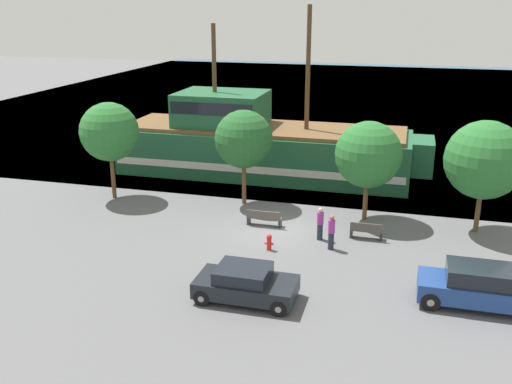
{
  "coord_description": "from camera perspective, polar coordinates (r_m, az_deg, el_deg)",
  "views": [
    {
      "loc": [
        6.06,
        -25.91,
        10.82
      ],
      "look_at": [
        -1.49,
        2.0,
        1.2
      ],
      "focal_mm": 40.0,
      "sensor_mm": 36.0,
      "label": 1
    }
  ],
  "objects": [
    {
      "name": "parked_car_curb_front",
      "position": [
        21.96,
        -1.07,
        -9.14
      ],
      "size": [
        3.83,
        1.98,
        1.34
      ],
      "color": "black",
      "rests_on": "ground_plane"
    },
    {
      "name": "water_surface",
      "position": [
        71.01,
        10.21,
        9.35
      ],
      "size": [
        80.0,
        80.0,
        0.0
      ],
      "primitive_type": "plane",
      "color": "#33566B",
      "rests_on": "ground"
    },
    {
      "name": "moored_boat_dockside",
      "position": [
        46.28,
        -8.29,
        5.44
      ],
      "size": [
        6.26,
        2.16,
        1.58
      ],
      "color": "#B7B2A8",
      "rests_on": "water_surface"
    },
    {
      "name": "pedestrian_walking_near",
      "position": [
        27.37,
        6.43,
        -3.15
      ],
      "size": [
        0.32,
        0.32,
        1.62
      ],
      "color": "#232838",
      "rests_on": "ground_plane"
    },
    {
      "name": "fire_hydrant",
      "position": [
        26.23,
        1.32,
        -4.98
      ],
      "size": [
        0.42,
        0.25,
        0.76
      ],
      "color": "red",
      "rests_on": "ground_plane"
    },
    {
      "name": "tree_row_east",
      "position": [
        33.29,
        -14.45,
        5.83
      ],
      "size": [
        3.32,
        3.32,
        5.58
      ],
      "color": "brown",
      "rests_on": "ground_plane"
    },
    {
      "name": "parked_car_curb_mid",
      "position": [
        23.03,
        21.71,
        -8.84
      ],
      "size": [
        4.72,
        1.84,
        1.6
      ],
      "color": "navy",
      "rests_on": "ground_plane"
    },
    {
      "name": "tree_row_midwest",
      "position": [
        29.46,
        11.16,
        3.68
      ],
      "size": [
        3.4,
        3.4,
        5.22
      ],
      "color": "brown",
      "rests_on": "ground_plane"
    },
    {
      "name": "tree_row_west",
      "position": [
        29.38,
        21.89,
        2.98
      ],
      "size": [
        3.79,
        3.79,
        5.58
      ],
      "color": "brown",
      "rests_on": "ground_plane"
    },
    {
      "name": "ground_plane",
      "position": [
        28.73,
        1.84,
        -3.74
      ],
      "size": [
        160.0,
        160.0,
        0.0
      ],
      "primitive_type": "plane",
      "color": "#5B5B5E"
    },
    {
      "name": "bench_promenade_west",
      "position": [
        28.96,
        0.81,
        -2.6
      ],
      "size": [
        1.77,
        0.45,
        0.85
      ],
      "color": "#4C4742",
      "rests_on": "ground_plane"
    },
    {
      "name": "tree_row_mideast",
      "position": [
        31.34,
        -1.24,
        5.29
      ],
      "size": [
        3.21,
        3.21,
        5.33
      ],
      "color": "brown",
      "rests_on": "ground_plane"
    },
    {
      "name": "pedestrian_walking_far",
      "position": [
        26.38,
        7.54,
        -4.01
      ],
      "size": [
        0.32,
        0.32,
        1.66
      ],
      "color": "#232838",
      "rests_on": "ground_plane"
    },
    {
      "name": "pirate_ship",
      "position": [
        37.56,
        0.37,
        4.77
      ],
      "size": [
        20.12,
        5.56,
        10.74
      ],
      "color": "#1E5633",
      "rests_on": "water_surface"
    },
    {
      "name": "bench_promenade_east",
      "position": [
        27.9,
        10.97,
        -3.82
      ],
      "size": [
        1.54,
        0.45,
        0.85
      ],
      "color": "#4C4742",
      "rests_on": "ground_plane"
    }
  ]
}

